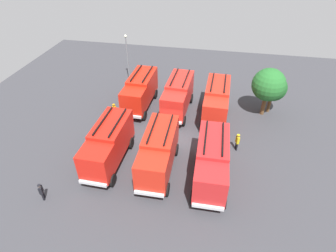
% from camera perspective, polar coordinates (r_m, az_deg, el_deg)
% --- Properties ---
extents(ground_plane, '(50.24, 50.24, 0.00)m').
position_cam_1_polar(ground_plane, '(28.24, 0.00, -2.28)').
color(ground_plane, '#38383D').
extents(fire_truck_0, '(7.26, 2.90, 3.88)m').
position_cam_1_polar(fire_truck_0, '(32.13, -5.86, 7.42)').
color(fire_truck_0, red).
rests_on(fire_truck_0, ground).
extents(fire_truck_1, '(7.24, 2.86, 3.88)m').
position_cam_1_polar(fire_truck_1, '(24.68, -12.39, -3.57)').
color(fire_truck_1, red).
rests_on(fire_truck_1, ground).
extents(fire_truck_2, '(7.30, 3.00, 3.88)m').
position_cam_1_polar(fire_truck_2, '(31.10, 2.10, 6.53)').
color(fire_truck_2, red).
rests_on(fire_truck_2, ground).
extents(fire_truck_3, '(7.23, 2.83, 3.88)m').
position_cam_1_polar(fire_truck_3, '(23.35, -2.01, -5.28)').
color(fire_truck_3, red).
rests_on(fire_truck_3, ground).
extents(fire_truck_4, '(7.26, 2.89, 3.88)m').
position_cam_1_polar(fire_truck_4, '(30.52, 10.09, 5.31)').
color(fire_truck_4, red).
rests_on(fire_truck_4, ground).
extents(fire_truck_5, '(7.24, 2.84, 3.88)m').
position_cam_1_polar(fire_truck_5, '(22.73, 9.13, -7.27)').
color(fire_truck_5, red).
rests_on(fire_truck_5, ground).
extents(firefighter_0, '(0.48, 0.38, 1.64)m').
position_cam_1_polar(firefighter_0, '(24.07, -24.94, -12.27)').
color(firefighter_0, black).
rests_on(firefighter_0, ground).
extents(firefighter_1, '(0.43, 0.27, 1.64)m').
position_cam_1_polar(firefighter_1, '(32.32, -9.82, 4.68)').
color(firefighter_1, black).
rests_on(firefighter_1, ground).
extents(firefighter_2, '(0.48, 0.38, 1.83)m').
position_cam_1_polar(firefighter_2, '(26.90, 14.29, -3.12)').
color(firefighter_2, black).
rests_on(firefighter_2, ground).
extents(firefighter_3, '(0.30, 0.45, 1.83)m').
position_cam_1_polar(firefighter_3, '(30.96, -11.14, 3.22)').
color(firefighter_3, black).
rests_on(firefighter_3, ground).
extents(tree_0, '(2.95, 2.95, 4.57)m').
position_cam_1_polar(tree_0, '(32.71, 21.17, 7.41)').
color(tree_0, brown).
rests_on(tree_0, ground).
extents(tree_1, '(3.59, 3.59, 5.57)m').
position_cam_1_polar(tree_1, '(31.67, 20.29, 8.06)').
color(tree_1, brown).
rests_on(tree_1, ground).
extents(traffic_cone_0, '(0.47, 0.47, 0.68)m').
position_cam_1_polar(traffic_cone_0, '(30.49, -12.54, 0.84)').
color(traffic_cone_0, '#F2600C').
rests_on(traffic_cone_0, ground).
extents(lamppost, '(0.36, 0.36, 6.31)m').
position_cam_1_polar(lamppost, '(38.09, -8.55, 14.64)').
color(lamppost, slate).
rests_on(lamppost, ground).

